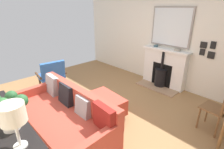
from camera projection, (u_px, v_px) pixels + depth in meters
ground_plane at (101, 115)px, 3.56m from camera, size 4.85×6.34×0.01m
wall_left at (168, 35)px, 4.58m from camera, size 0.12×6.34×2.80m
fireplace at (163, 70)px, 4.73m from camera, size 0.63×1.29×1.06m
mirror_over_mantel at (171, 27)px, 4.38m from camera, size 0.04×1.10×1.01m
mantel_bowl_near at (156, 46)px, 4.74m from camera, size 0.12×0.12×0.06m
mantel_bowl_far at (177, 50)px, 4.32m from camera, size 0.16×0.16×0.05m
sofa at (64, 117)px, 2.93m from camera, size 0.95×2.12×0.83m
ottoman at (104, 104)px, 3.48m from camera, size 0.63×0.87×0.42m
armchair_accent at (52, 74)px, 4.46m from camera, size 0.74×0.67×0.84m
console_table at (6, 123)px, 2.28m from camera, size 0.40×1.81×0.75m
table_lamp_far_end at (13, 115)px, 1.64m from camera, size 0.25×0.25×0.51m
potted_plant at (4, 105)px, 1.93m from camera, size 0.44×0.48×0.63m
book_stack at (1, 111)px, 2.34m from camera, size 0.29×0.24×0.07m
dining_chair_near_fireplace at (220, 107)px, 2.90m from camera, size 0.45×0.45×0.85m
photo_gallery_row at (208, 50)px, 3.89m from camera, size 0.02×0.35×0.39m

